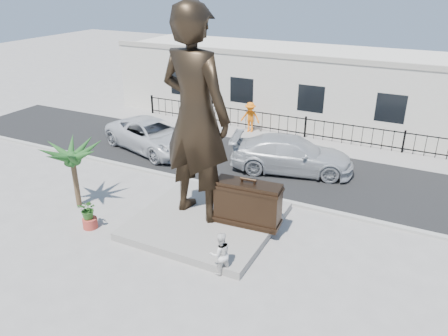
# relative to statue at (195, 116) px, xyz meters

# --- Properties ---
(ground) EXTENTS (100.00, 100.00, 0.00)m
(ground) POSITION_rel_statue_xyz_m (1.00, -1.70, -4.28)
(ground) COLOR #9E9991
(ground) RESTS_ON ground
(street) EXTENTS (40.00, 7.00, 0.01)m
(street) POSITION_rel_statue_xyz_m (1.00, 6.30, -4.27)
(street) COLOR black
(street) RESTS_ON ground
(curb) EXTENTS (40.00, 0.25, 0.12)m
(curb) POSITION_rel_statue_xyz_m (1.00, 2.80, -4.22)
(curb) COLOR #A5A399
(curb) RESTS_ON ground
(far_sidewalk) EXTENTS (40.00, 2.50, 0.02)m
(far_sidewalk) POSITION_rel_statue_xyz_m (1.00, 10.30, -4.27)
(far_sidewalk) COLOR #9E9991
(far_sidewalk) RESTS_ON ground
(plinth) EXTENTS (5.20, 5.20, 0.30)m
(plinth) POSITION_rel_statue_xyz_m (0.50, -0.20, -4.13)
(plinth) COLOR gray
(plinth) RESTS_ON ground
(fence) EXTENTS (22.00, 0.10, 1.20)m
(fence) POSITION_rel_statue_xyz_m (1.00, 11.10, -3.68)
(fence) COLOR black
(fence) RESTS_ON ground
(building) EXTENTS (28.00, 7.00, 4.40)m
(building) POSITION_rel_statue_xyz_m (1.00, 15.30, -2.08)
(building) COLOR silver
(building) RESTS_ON ground
(statue) EXTENTS (3.18, 2.37, 7.96)m
(statue) POSITION_rel_statue_xyz_m (0.00, 0.00, 0.00)
(statue) COLOR black
(statue) RESTS_ON plinth
(suitcase) EXTENTS (2.50, 0.96, 1.72)m
(suitcase) POSITION_rel_statue_xyz_m (2.10, 0.07, -3.12)
(suitcase) COLOR black
(suitcase) RESTS_ON plinth
(tourist) EXTENTS (0.92, 0.91, 1.50)m
(tourist) POSITION_rel_statue_xyz_m (2.37, -2.69, -3.53)
(tourist) COLOR white
(tourist) RESTS_ON ground
(car_white) EXTENTS (6.54, 4.40, 1.66)m
(car_white) POSITION_rel_statue_xyz_m (-5.94, 5.43, -3.44)
(car_white) COLOR silver
(car_white) RESTS_ON street
(car_silver) EXTENTS (6.35, 3.79, 1.72)m
(car_silver) POSITION_rel_statue_xyz_m (1.81, 6.11, -3.41)
(car_silver) COLOR #B4B7B9
(car_silver) RESTS_ON street
(worker) EXTENTS (1.25, 0.79, 1.86)m
(worker) POSITION_rel_statue_xyz_m (-2.34, 10.56, -3.33)
(worker) COLOR orange
(worker) RESTS_ON far_sidewalk
(palm_tree) EXTENTS (1.80, 1.80, 3.20)m
(palm_tree) POSITION_rel_statue_xyz_m (-5.11, -1.26, -4.28)
(palm_tree) COLOR #1D4B1B
(palm_tree) RESTS_ON ground
(planter) EXTENTS (0.56, 0.56, 0.40)m
(planter) POSITION_rel_statue_xyz_m (-3.40, -2.44, -4.08)
(planter) COLOR #B43B2F
(planter) RESTS_ON ground
(shrub) EXTENTS (0.86, 0.79, 0.80)m
(shrub) POSITION_rel_statue_xyz_m (-3.40, -2.44, -3.48)
(shrub) COLOR #2B5D1E
(shrub) RESTS_ON planter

